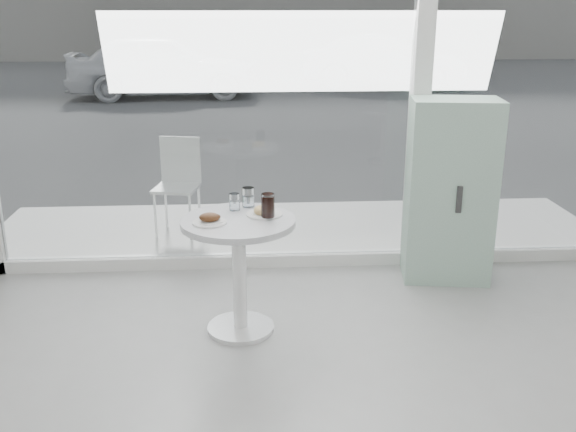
{
  "coord_description": "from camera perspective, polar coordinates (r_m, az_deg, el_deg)",
  "views": [
    {
      "loc": [
        -0.42,
        -1.9,
        2.03
      ],
      "look_at": [
        -0.2,
        1.7,
        0.85
      ],
      "focal_mm": 40.0,
      "sensor_mm": 36.0,
      "label": 1
    }
  ],
  "objects": [
    {
      "name": "plate_donut",
      "position": [
        4.07,
        -2.13,
        0.36
      ],
      "size": [
        0.23,
        0.23,
        0.05
      ],
      "color": "white",
      "rests_on": "main_table"
    },
    {
      "name": "storefront",
      "position": [
        4.94,
        2.31,
        14.4
      ],
      "size": [
        5.0,
        0.14,
        3.0
      ],
      "color": "white",
      "rests_on": "ground"
    },
    {
      "name": "patio_deck",
      "position": [
        6.06,
        0.65,
        -1.21
      ],
      "size": [
        5.6,
        1.6,
        0.05
      ],
      "primitive_type": "cube",
      "color": "white",
      "rests_on": "ground"
    },
    {
      "name": "street",
      "position": [
        18.02,
        -2.24,
        11.64
      ],
      "size": [
        40.0,
        24.0,
        0.0
      ],
      "primitive_type": "cube",
      "color": "#373737",
      "rests_on": "ground"
    },
    {
      "name": "mint_cabinet",
      "position": [
        5.02,
        14.19,
        2.16
      ],
      "size": [
        0.7,
        0.51,
        1.4
      ],
      "rotation": [
        0.0,
        0.0,
        -0.14
      ],
      "color": "#8BB29C",
      "rests_on": "ground"
    },
    {
      "name": "cola_glass",
      "position": [
        3.98,
        -1.81,
        0.82
      ],
      "size": [
        0.08,
        0.08,
        0.16
      ],
      "color": "white",
      "rests_on": "main_table"
    },
    {
      "name": "patio_chair",
      "position": [
        5.9,
        -9.73,
        3.23
      ],
      "size": [
        0.43,
        0.43,
        0.86
      ],
      "rotation": [
        0.0,
        0.0,
        -0.18
      ],
      "color": "white",
      "rests_on": "patio_deck"
    },
    {
      "name": "water_tumbler_b",
      "position": [
        4.23,
        -3.55,
        1.58
      ],
      "size": [
        0.08,
        0.08,
        0.13
      ],
      "color": "white",
      "rests_on": "main_table"
    },
    {
      "name": "car_white",
      "position": [
        15.51,
        -11.08,
        12.99
      ],
      "size": [
        4.4,
        2.01,
        1.46
      ],
      "primitive_type": "imported",
      "rotation": [
        0.0,
        0.0,
        1.64
      ],
      "color": "silver",
      "rests_on": "street"
    },
    {
      "name": "plate_fritter",
      "position": [
        3.94,
        -6.93,
        -0.29
      ],
      "size": [
        0.21,
        0.21,
        0.07
      ],
      "color": "white",
      "rests_on": "main_table"
    },
    {
      "name": "room_shell",
      "position": [
        1.41,
        14.34,
        12.49
      ],
      "size": [
        6.0,
        6.0,
        6.0
      ],
      "color": "white",
      "rests_on": "ground"
    },
    {
      "name": "water_tumbler_a",
      "position": [
        4.17,
        -4.77,
        1.18
      ],
      "size": [
        0.07,
        0.07,
        0.11
      ],
      "color": "white",
      "rests_on": "main_table"
    },
    {
      "name": "car_silver",
      "position": [
        17.28,
        8.65,
        13.44
      ],
      "size": [
        4.34,
        2.46,
        1.35
      ],
      "primitive_type": "imported",
      "rotation": [
        0.0,
        0.0,
        1.31
      ],
      "color": "#96979D",
      "rests_on": "street"
    },
    {
      "name": "main_table",
      "position": [
        4.08,
        -4.39,
        -3.21
      ],
      "size": [
        0.72,
        0.72,
        0.77
      ],
      "color": "white",
      "rests_on": "ground"
    }
  ]
}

